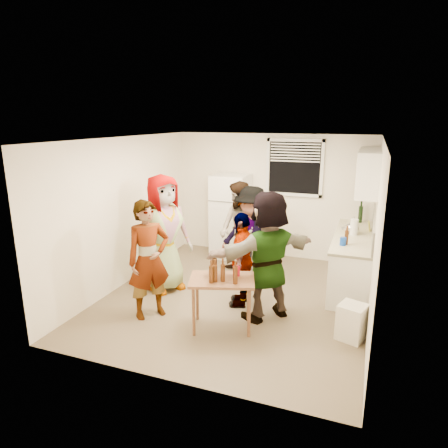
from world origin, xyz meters
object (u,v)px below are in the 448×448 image
at_px(blue_cup, 343,245).
at_px(guest_orange, 266,316).
at_px(kettle, 352,233).
at_px(guest_black, 241,304).
at_px(guest_stripe, 152,315).
at_px(refrigerator, 231,216).
at_px(guest_back_right, 251,281).
at_px(beer_bottle_counter, 346,244).
at_px(wine_bottle, 360,222).
at_px(serving_table, 222,327).
at_px(beer_bottle_table, 215,275).
at_px(guest_grey, 166,288).
at_px(red_cup, 236,276).
at_px(guest_back_left, 239,275).
at_px(trash_bin, 352,321).

bearing_deg(blue_cup, guest_orange, -134.74).
xyz_separation_m(kettle, guest_black, (-1.50, -1.43, -0.90)).
relative_size(guest_stripe, guest_orange, 0.92).
xyz_separation_m(refrigerator, guest_back_right, (0.79, -1.17, -0.85)).
height_order(kettle, beer_bottle_counter, beer_bottle_counter).
xyz_separation_m(wine_bottle, serving_table, (-1.62, -3.05, -0.90)).
distance_m(wine_bottle, beer_bottle_table, 3.44).
bearing_deg(guest_grey, wine_bottle, -22.23).
relative_size(refrigerator, guest_grey, 0.88).
relative_size(red_cup, guest_orange, 0.07).
relative_size(red_cup, guest_back_left, 0.08).
distance_m(beer_bottle_counter, red_cup, 1.92).
bearing_deg(guest_stripe, guest_back_right, 7.52).
xyz_separation_m(guest_stripe, guest_back_left, (0.73, 1.90, 0.00)).
xyz_separation_m(guest_black, guest_orange, (0.46, -0.25, 0.00)).
bearing_deg(blue_cup, wine_bottle, 82.95).
xyz_separation_m(guest_grey, guest_orange, (1.84, -0.37, 0.00)).
bearing_deg(guest_black, trash_bin, 63.79).
distance_m(guest_stripe, guest_orange, 1.68).
xyz_separation_m(serving_table, guest_orange, (0.49, 0.53, 0.00)).
relative_size(refrigerator, trash_bin, 3.58).
distance_m(serving_table, guest_orange, 0.72).
bearing_deg(guest_stripe, serving_table, -50.93).
bearing_deg(guest_black, beer_bottle_counter, 107.22).
relative_size(trash_bin, guest_grey, 0.24).
height_order(beer_bottle_table, guest_black, beer_bottle_table).
xyz_separation_m(wine_bottle, guest_back_right, (-1.71, -1.36, -0.90)).
bearing_deg(guest_black, guest_stripe, -65.27).
bearing_deg(guest_back_right, guest_grey, -139.97).
relative_size(wine_bottle, guest_orange, 0.17).
distance_m(kettle, red_cup, 2.47).
bearing_deg(trash_bin, wine_bottle, 91.15).
distance_m(trash_bin, guest_back_left, 2.58).
bearing_deg(red_cup, trash_bin, 5.82).
distance_m(guest_grey, guest_black, 1.38).
xyz_separation_m(beer_bottle_table, red_cup, (0.29, 0.07, 0.00)).
bearing_deg(guest_back_right, beer_bottle_counter, 3.38).
bearing_deg(guest_stripe, wine_bottle, -3.40).
height_order(refrigerator, wine_bottle, refrigerator).
height_order(trash_bin, guest_black, trash_bin).
distance_m(refrigerator, blue_cup, 2.68).
bearing_deg(refrigerator, wine_bottle, 4.42).
bearing_deg(beer_bottle_table, refrigerator, 104.98).
height_order(blue_cup, guest_black, blue_cup).
distance_m(wine_bottle, red_cup, 3.24).
bearing_deg(kettle, trash_bin, -102.90).
relative_size(guest_stripe, guest_back_right, 1.01).
distance_m(wine_bottle, beer_bottle_counter, 1.50).
height_order(kettle, red_cup, kettle).
distance_m(red_cup, guest_orange, 0.88).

